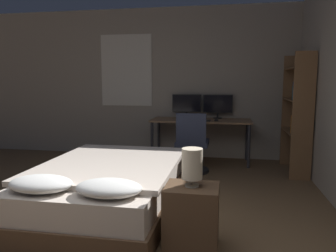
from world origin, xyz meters
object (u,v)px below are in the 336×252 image
Objects in this scene: bed at (108,188)px; bedside_lamp at (192,164)px; nightstand at (192,218)px; bookshelf at (298,109)px; monitor_left at (187,104)px; monitor_right at (218,105)px; office_chair at (192,148)px; computer_mouse at (216,120)px; keyboard at (200,120)px; desk at (201,124)px.

bedside_lamp is at bearing -32.65° from bed.
bed reaches higher than nightstand.
nightstand is 2.93m from bookshelf.
nightstand is 3.33m from monitor_left.
bed is at bearing -112.10° from monitor_right.
office_chair is (-0.25, 2.30, 0.12)m from nightstand.
monitor_left is 1.88m from bookshelf.
bed is 3.99× the size of monitor_left.
bookshelf is (1.30, 2.53, 0.26)m from bedside_lamp.
computer_mouse is 1.25m from bookshelf.
nightstand is (0.96, -0.62, 0.01)m from bed.
bedside_lamp is 0.89× the size of keyboard.
bedside_lamp is 3.01m from desk.
monitor_left is 0.55m from monitor_right.
computer_mouse reaches higher than desk.
monitor_left and monitor_right have the same top height.
desk is 1.83× the size of office_chair.
desk is at bearing 90.00° from keyboard.
bedside_lamp is at bearing -117.19° from bookshelf.
bedside_lamp reaches higher than computer_mouse.
bed is 2.75m from monitor_left.
bed is 1.15× the size of bookshelf.
bedside_lamp is (0.00, -0.00, 0.45)m from nightstand.
monitor_right is 1.46× the size of keyboard.
keyboard is (-0.27, -0.44, -0.23)m from monitor_right.
bed is 29.48× the size of computer_mouse.
office_chair reaches higher than bed.
desk is at bearing 93.38° from nightstand.
desk is 4.77× the size of keyboard.
computer_mouse is (0.27, -0.22, 0.10)m from desk.
desk is at bearing -39.24° from monitor_left.
monitor_left is at bearing 78.90° from bed.
bookshelf is (1.21, -0.25, 0.23)m from computer_mouse.
desk is 24.17× the size of computer_mouse.
bedside_lamp is at bearing -90.00° from nightstand.
computer_mouse is at bearing 168.19° from bookshelf.
keyboard is at bearing 180.00° from computer_mouse.
bed is at bearing -101.10° from monitor_left.
bed is 5.82× the size of keyboard.
monitor_left reaches higher than bedside_lamp.
nightstand is at bearing -91.71° from monitor_right.
keyboard is at bearing -90.00° from desk.
monitor_left is at bearing 158.31° from bookshelf.
monitor_left reaches higher than office_chair.
bedside_lamp is 2.79m from keyboard.
desk is 0.75m from office_chair.
desk is 1.58m from bookshelf.
keyboard is 0.20× the size of bookshelf.
nightstand is at bearing 90.00° from bedside_lamp.
bed is at bearing 147.35° from nightstand.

